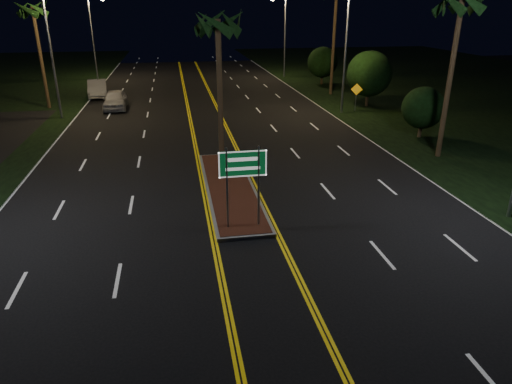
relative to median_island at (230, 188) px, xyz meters
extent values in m
plane|color=black|center=(0.00, -7.00, -0.08)|extent=(120.00, 120.00, 0.00)
cube|color=gray|center=(0.00, 0.00, -0.01)|extent=(2.25, 10.25, 0.15)
cube|color=#592819|center=(0.00, 0.00, 0.08)|extent=(2.00, 10.00, 0.02)
cylinder|color=gray|center=(-0.60, -4.20, 1.67)|extent=(0.08, 0.08, 3.20)
cylinder|color=gray|center=(0.60, -4.20, 1.67)|extent=(0.08, 0.08, 3.20)
cube|color=#07471E|center=(0.00, -4.20, 2.62)|extent=(1.80, 0.04, 1.00)
cube|color=white|center=(0.00, -4.22, 2.62)|extent=(1.80, 0.01, 1.00)
cylinder|color=gray|center=(-11.00, 17.00, 4.42)|extent=(0.18, 0.18, 9.00)
cylinder|color=gray|center=(-11.00, 37.00, 4.42)|extent=(0.18, 0.18, 9.00)
cylinder|color=gray|center=(11.00, 15.00, 4.42)|extent=(0.18, 0.18, 9.00)
cylinder|color=gray|center=(11.00, 35.00, 4.42)|extent=(0.18, 0.18, 9.00)
cylinder|color=#382819|center=(0.00, 3.50, 3.67)|extent=(0.28, 0.28, 7.50)
cylinder|color=#382819|center=(-12.80, 21.00, 3.92)|extent=(0.28, 0.28, 8.00)
cylinder|color=#382819|center=(12.50, 3.00, 4.17)|extent=(0.28, 0.28, 8.50)
cylinder|color=#382819|center=(12.80, 23.00, 4.67)|extent=(0.28, 0.28, 9.50)
cylinder|color=#382819|center=(13.50, 7.00, 0.37)|extent=(0.24, 0.24, 0.90)
sphere|color=black|center=(13.50, 7.00, 1.87)|extent=(2.70, 2.70, 2.70)
cylinder|color=#382819|center=(14.00, 17.00, 0.55)|extent=(0.24, 0.24, 1.26)
sphere|color=black|center=(14.00, 17.00, 2.65)|extent=(3.78, 3.78, 3.78)
cylinder|color=#382819|center=(13.80, 29.00, 0.46)|extent=(0.24, 0.24, 1.08)
sphere|color=black|center=(13.80, 29.00, 2.26)|extent=(3.24, 3.24, 3.24)
imported|color=#B9B9C0|center=(-7.19, 19.68, 0.81)|extent=(2.41, 5.42, 1.79)
imported|color=#A5A6AF|center=(-9.42, 25.62, 0.83)|extent=(3.00, 5.71, 1.82)
cylinder|color=gray|center=(12.32, 15.38, 0.89)|extent=(0.07, 0.07, 1.94)
cube|color=#FFA50D|center=(12.32, 15.36, 1.68)|extent=(0.91, 0.27, 0.94)
camera|label=1|loc=(-2.33, -19.96, 8.05)|focal=32.00mm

